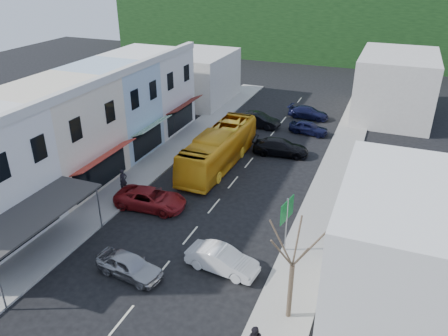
% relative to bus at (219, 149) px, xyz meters
% --- Properties ---
extents(ground, '(120.00, 120.00, 0.00)m').
position_rel_bus_xyz_m(ground, '(2.27, -10.53, -1.55)').
color(ground, black).
rests_on(ground, ground).
extents(sidewalk_left, '(3.00, 52.00, 0.15)m').
position_rel_bus_xyz_m(sidewalk_left, '(-5.23, -0.53, -1.48)').
color(sidewalk_left, gray).
rests_on(sidewalk_left, ground).
extents(sidewalk_right, '(3.00, 52.00, 0.15)m').
position_rel_bus_xyz_m(sidewalk_right, '(9.77, -0.53, -1.48)').
color(sidewalk_right, gray).
rests_on(sidewalk_right, ground).
extents(shopfront_row, '(8.25, 30.00, 8.00)m').
position_rel_bus_xyz_m(shopfront_row, '(-10.23, -5.53, 2.45)').
color(shopfront_row, silver).
rests_on(shopfront_row, ground).
extents(right_building, '(8.00, 9.00, 8.00)m').
position_rel_bus_xyz_m(right_building, '(15.77, -14.53, 2.45)').
color(right_building, silver).
rests_on(right_building, ground).
extents(distant_block_left, '(8.00, 10.00, 6.00)m').
position_rel_bus_xyz_m(distant_block_left, '(-9.73, 16.47, 1.45)').
color(distant_block_left, '#B7B2A8').
rests_on(distant_block_left, ground).
extents(distant_block_right, '(8.00, 12.00, 7.00)m').
position_rel_bus_xyz_m(distant_block_right, '(13.27, 19.47, 1.95)').
color(distant_block_right, '#B7B2A8').
rests_on(distant_block_right, ground).
extents(hillside, '(80.00, 26.00, 14.00)m').
position_rel_bus_xyz_m(hillside, '(0.81, 54.56, 5.18)').
color(hillside, black).
rests_on(hillside, ground).
extents(bus, '(2.69, 11.64, 3.10)m').
position_rel_bus_xyz_m(bus, '(0.00, 0.00, 0.00)').
color(bus, yellow).
rests_on(bus, ground).
extents(car_silver, '(4.60, 2.35, 1.40)m').
position_rel_bus_xyz_m(car_silver, '(0.77, -15.40, -0.85)').
color(car_silver, '#A0A1A5').
rests_on(car_silver, ground).
extents(car_white, '(4.57, 2.28, 1.40)m').
position_rel_bus_xyz_m(car_white, '(5.52, -13.00, -0.85)').
color(car_white, silver).
rests_on(car_white, ground).
extents(car_red, '(4.71, 2.20, 1.40)m').
position_rel_bus_xyz_m(car_red, '(-1.91, -8.40, -0.85)').
color(car_red, maroon).
rests_on(car_red, ground).
extents(car_black_near, '(4.69, 2.37, 1.40)m').
position_rel_bus_xyz_m(car_black_near, '(4.39, 4.20, -0.85)').
color(car_black_near, black).
rests_on(car_black_near, ground).
extents(car_navy_mid, '(4.61, 2.39, 1.40)m').
position_rel_bus_xyz_m(car_navy_mid, '(5.70, 10.34, -0.85)').
color(car_navy_mid, black).
rests_on(car_navy_mid, ground).
extents(car_black_far, '(4.54, 2.18, 1.40)m').
position_rel_bus_xyz_m(car_black_far, '(0.26, 10.37, -0.85)').
color(car_black_far, black).
rests_on(car_black_far, ground).
extents(car_navy_far, '(4.66, 2.29, 1.40)m').
position_rel_bus_xyz_m(car_navy_far, '(4.68, 15.09, -0.85)').
color(car_navy_far, black).
rests_on(car_navy_far, ground).
extents(pedestrian_left, '(0.62, 0.71, 1.70)m').
position_rel_bus_xyz_m(pedestrian_left, '(-5.01, -7.18, -0.55)').
color(pedestrian_left, black).
rests_on(pedestrian_left, sidewalk_left).
extents(direction_sign, '(0.82, 1.77, 3.78)m').
position_rel_bus_xyz_m(direction_sign, '(8.45, -9.96, 0.34)').
color(direction_sign, '#08511C').
rests_on(direction_sign, ground).
extents(street_tree, '(2.30, 2.30, 6.59)m').
position_rel_bus_xyz_m(street_tree, '(10.03, -15.26, 1.75)').
color(street_tree, '#362B21').
rests_on(street_tree, ground).
extents(traffic_signal, '(1.24, 1.39, 5.16)m').
position_rel_bus_xyz_m(traffic_signal, '(8.87, 19.75, 1.03)').
color(traffic_signal, black).
rests_on(traffic_signal, ground).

